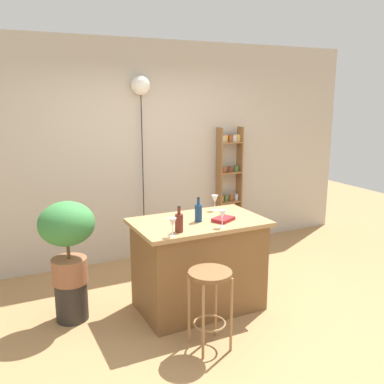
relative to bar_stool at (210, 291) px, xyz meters
The scene contains 14 objects.
ground 0.70m from the bar_stool, 57.75° to the left, with size 12.00×12.00×0.00m, color #A37A4C.
back_wall 2.51m from the bar_stool, 84.01° to the left, with size 6.40×0.10×2.80m, color #BCB2A3.
kitchen_counter 0.73m from the bar_stool, 70.40° to the left, with size 1.29×0.80×0.92m.
bar_stool is the anchor object (origin of this frame).
spice_shelf 2.68m from the bar_stool, 55.59° to the left, with size 0.35×0.15×1.69m.
plant_stool 1.43m from the bar_stool, 133.83° to the left, with size 0.31×0.31×0.38m, color #2D2823.
potted_plant 1.43m from the bar_stool, 133.83° to the left, with size 0.52×0.47×0.79m.
bottle_wine_red 0.66m from the bar_stool, 99.97° to the left, with size 0.08×0.08×0.24m.
bottle_soda_blue 0.85m from the bar_stool, 71.07° to the left, with size 0.07×0.07×0.24m.
wine_glass_left 0.74m from the bar_stool, 49.44° to the left, with size 0.07×0.07×0.16m.
wine_glass_center 0.65m from the bar_stool, 116.21° to the left, with size 0.07×0.07×0.16m.
wine_glass_right 1.22m from the bar_stool, 58.99° to the left, with size 0.07×0.07×0.16m.
cookbook 0.83m from the bar_stool, 51.36° to the left, with size 0.21×0.15×0.04m, color maroon.
pendant_globe_light 2.80m from the bar_stool, 84.12° to the left, with size 0.24×0.24×2.35m.
Camera 1 is at (-1.86, -3.32, 2.13)m, focal length 40.41 mm.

